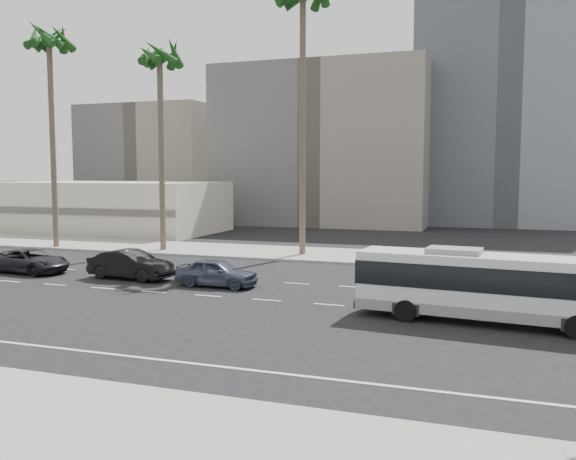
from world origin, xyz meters
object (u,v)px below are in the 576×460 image
at_px(car_b, 131,265).
at_px(palm_far, 49,45).
at_px(city_bus, 487,285).
at_px(car_a, 217,272).
at_px(car_c, 29,261).
at_px(palm_mid, 160,61).

relative_size(car_b, palm_far, 0.29).
bearing_deg(city_bus, car_b, 173.80).
bearing_deg(car_a, palm_far, 61.74).
bearing_deg(car_b, car_c, 96.19).
relative_size(city_bus, car_a, 2.40).
relative_size(car_a, palm_mid, 0.28).
height_order(car_b, palm_mid, palm_mid).
bearing_deg(car_a, car_b, 86.02).
bearing_deg(palm_mid, palm_far, -174.13).
distance_m(city_bus, palm_mid, 30.46).
distance_m(car_b, palm_mid, 17.78).
bearing_deg(car_b, palm_mid, 27.35).
bearing_deg(city_bus, car_a, 170.90).
bearing_deg(city_bus, palm_mid, 153.09).
distance_m(car_b, palm_far, 22.41).
distance_m(car_c, palm_far, 19.20).
relative_size(city_bus, palm_far, 0.60).
height_order(car_c, palm_mid, palm_mid).
distance_m(car_c, palm_mid, 17.55).
bearing_deg(palm_far, palm_mid, 5.87).
xyz_separation_m(car_a, car_b, (-5.50, 0.45, 0.08)).
xyz_separation_m(car_a, palm_far, (-18.98, 10.50, 14.89)).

